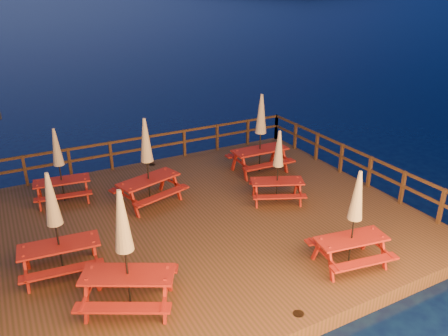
{
  "coord_description": "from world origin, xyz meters",
  "views": [
    {
      "loc": [
        -4.78,
        -10.25,
        6.85
      ],
      "look_at": [
        0.99,
        0.6,
        1.57
      ],
      "focal_mm": 35.0,
      "sensor_mm": 36.0,
      "label": 1
    }
  ],
  "objects": [
    {
      "name": "ground",
      "position": [
        0.0,
        0.0,
        0.0
      ],
      "size": [
        500.0,
        500.0,
        0.0
      ],
      "primitive_type": "plane",
      "color": "black",
      "rests_on": "ground"
    },
    {
      "name": "deck_piles",
      "position": [
        0.0,
        0.0,
        -0.3
      ],
      "size": [
        11.44,
        9.44,
        1.4
      ],
      "color": "#382512",
      "rests_on": "ground"
    },
    {
      "name": "picnic_table_0",
      "position": [
        -3.46,
        3.07,
        1.65
      ],
      "size": [
        1.86,
        1.6,
        2.41
      ],
      "rotation": [
        0.0,
        0.0,
        -0.14
      ],
      "color": "maroon",
      "rests_on": "deck"
    },
    {
      "name": "deck",
      "position": [
        0.0,
        0.0,
        0.2
      ],
      "size": [
        12.0,
        10.0,
        0.4
      ],
      "primitive_type": "cube",
      "color": "#432F15",
      "rests_on": "ground"
    },
    {
      "name": "picnic_table_6",
      "position": [
        2.51,
        -0.09,
        1.62
      ],
      "size": [
        2.05,
        1.91,
        2.34
      ],
      "rotation": [
        0.0,
        0.0,
        -0.43
      ],
      "color": "maroon",
      "rests_on": "deck"
    },
    {
      "name": "railing",
      "position": [
        0.0,
        1.78,
        1.16
      ],
      "size": [
        11.8,
        9.75,
        1.1
      ],
      "color": "#382512",
      "rests_on": "deck"
    },
    {
      "name": "picnic_table_3",
      "position": [
        2.16,
        -3.76,
        1.7
      ],
      "size": [
        1.96,
        1.71,
        2.51
      ],
      "rotation": [
        0.0,
        0.0,
        -0.16
      ],
      "color": "maroon",
      "rests_on": "deck"
    },
    {
      "name": "picnic_table_5",
      "position": [
        3.29,
        2.16,
        1.9
      ],
      "size": [
        2.05,
        1.7,
        2.88
      ],
      "rotation": [
        0.0,
        0.0,
        -0.02
      ],
      "color": "maroon",
      "rests_on": "deck"
    },
    {
      "name": "picnic_table_2",
      "position": [
        -4.13,
        -0.79,
        1.76
      ],
      "size": [
        1.98,
        1.69,
        2.62
      ],
      "rotation": [
        0.0,
        0.0,
        -0.1
      ],
      "color": "maroon",
      "rests_on": "deck"
    },
    {
      "name": "picnic_table_1",
      "position": [
        -1.09,
        1.66,
        1.84
      ],
      "size": [
        2.31,
        2.08,
        2.77
      ],
      "rotation": [
        0.0,
        0.0,
        0.29
      ],
      "color": "maroon",
      "rests_on": "deck"
    },
    {
      "name": "picnic_table_4",
      "position": [
        -3.04,
        -2.69,
        1.84
      ],
      "size": [
        2.46,
        2.32,
        2.77
      ],
      "rotation": [
        0.0,
        0.0,
        -0.5
      ],
      "color": "maroon",
      "rests_on": "deck"
    }
  ]
}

